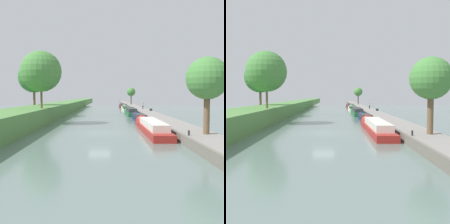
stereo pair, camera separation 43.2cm
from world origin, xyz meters
The scene contains 17 objects.
ground_plane centered at (0.00, 0.00, 0.00)m, with size 160.00×160.00×0.00m, color slate.
left_grassy_bank centered at (-10.94, 0.00, 1.21)m, with size 6.24×260.00×2.41m.
right_towpath centered at (9.51, 0.00, 0.41)m, with size 3.39×260.00×0.82m.
stone_quay centered at (7.69, 0.00, 0.44)m, with size 0.25×260.00×0.87m.
narrowboat_red centered at (6.14, 1.12, 0.60)m, with size 2.14×16.65×2.13m.
narrowboat_navy centered at (6.47, 16.45, 0.46)m, with size 1.89×10.55×1.79m.
narrowboat_green centered at (6.12, 29.88, 0.64)m, with size 2.08×14.58×2.16m.
narrowboat_cream centered at (6.21, 46.73, 0.52)m, with size 2.19×17.29×2.08m.
narrowboat_maroon centered at (6.20, 63.83, 0.54)m, with size 2.20×15.68×2.09m.
tree_rightbank_near centered at (9.97, -6.93, 5.84)m, with size 3.84×3.84×7.00m.
tree_rightbank_midnear centered at (9.91, 73.65, 5.55)m, with size 3.25×3.25×6.40m.
tree_leftbank_downstream centered at (-8.83, 9.32, 7.85)m, with size 6.02×6.02×8.45m.
tree_leftbank_upstream centered at (-13.45, 22.89, 7.87)m, with size 6.05×6.05×8.49m.
person_walking centered at (10.17, 40.32, 1.70)m, with size 0.34×0.34×1.66m.
mooring_bollard_near centered at (8.12, -7.80, 1.05)m, with size 0.16×0.16×0.45m.
mooring_bollard_far centered at (8.12, 70.53, 1.05)m, with size 0.16×0.16×0.45m.
park_bench centered at (10.76, 30.64, 1.17)m, with size 0.44×1.50×0.47m.
Camera 1 is at (0.96, -31.97, 4.39)m, focal length 44.59 mm.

